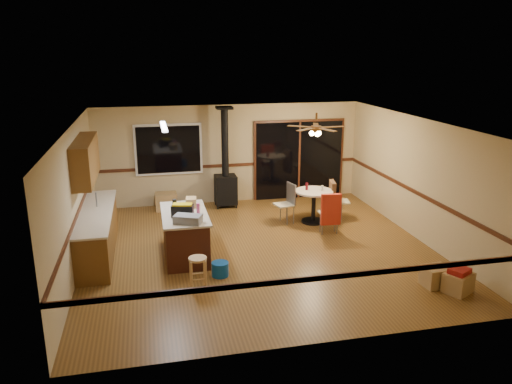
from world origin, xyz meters
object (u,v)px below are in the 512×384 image
object	(u,v)px
toolbox_black	(183,211)
wood_stove	(226,179)
chair_near	(331,209)
blue_bucket	(220,269)
toolbox_grey	(188,219)
bar_stool	(198,273)
chair_right	(333,196)
chair_left	(288,198)
box_under_window	(166,201)
box_corner_b	(436,276)
box_corner_a	(458,283)
kitchen_island	(185,235)
dining_table	(314,201)

from	to	relation	value
toolbox_black	wood_stove	bearing A→B (deg)	67.53
wood_stove	chair_near	bearing A→B (deg)	-53.08
blue_bucket	wood_stove	bearing A→B (deg)	79.41
toolbox_grey	bar_stool	xyz separation A→B (m)	(0.07, -0.86, -0.69)
toolbox_black	chair_right	size ratio (longest dim) A/B	0.58
wood_stove	toolbox_grey	distance (m)	3.88
chair_left	chair_near	bearing A→B (deg)	-55.79
blue_bucket	chair_right	world-z (taller)	chair_right
box_under_window	box_corner_b	world-z (taller)	box_under_window
box_under_window	box_corner_a	xyz separation A→B (m)	(4.62, -5.65, -0.05)
chair_right	box_under_window	size ratio (longest dim) A/B	1.28
toolbox_grey	box_under_window	world-z (taller)	toolbox_grey
kitchen_island	toolbox_black	world-z (taller)	toolbox_black
toolbox_black	bar_stool	world-z (taller)	toolbox_black
kitchen_island	chair_left	xyz separation A→B (m)	(2.54, 1.50, 0.14)
box_corner_b	toolbox_grey	bearing A→B (deg)	158.18
wood_stove	bar_stool	distance (m)	4.69
kitchen_island	dining_table	bearing A→B (deg)	23.69
kitchen_island	toolbox_grey	distance (m)	0.80
toolbox_grey	chair_left	size ratio (longest dim) A/B	0.96
blue_bucket	box_corner_b	bearing A→B (deg)	-18.38
wood_stove	dining_table	size ratio (longest dim) A/B	2.81
toolbox_black	dining_table	xyz separation A→B (m)	(3.18, 1.58, -0.48)
box_corner_a	box_corner_b	xyz separation A→B (m)	(-0.24, 0.30, 0.00)
wood_stove	dining_table	distance (m)	2.49
toolbox_black	toolbox_grey	bearing A→B (deg)	-80.61
toolbox_grey	bar_stool	size ratio (longest dim) A/B	0.87
box_corner_a	bar_stool	bearing A→B (deg)	165.78
chair_right	box_under_window	bearing A→B (deg)	157.17
chair_right	box_corner_a	world-z (taller)	chair_right
toolbox_grey	chair_right	xyz separation A→B (m)	(3.63, 2.06, -0.38)
toolbox_black	chair_near	bearing A→B (deg)	12.02
chair_near	box_corner_a	bearing A→B (deg)	-69.11
box_corner_b	bar_stool	bearing A→B (deg)	168.95
toolbox_grey	dining_table	size ratio (longest dim) A/B	0.55
wood_stove	toolbox_grey	bearing A→B (deg)	-109.32
blue_bucket	chair_left	distance (m)	3.28
blue_bucket	chair_left	size ratio (longest dim) A/B	0.61
toolbox_grey	dining_table	distance (m)	3.71
bar_stool	chair_right	bearing A→B (deg)	39.33
box_corner_a	box_under_window	bearing A→B (deg)	129.29
chair_near	box_under_window	distance (m)	4.35
toolbox_grey	box_under_window	size ratio (longest dim) A/B	0.90
toolbox_grey	box_corner_a	xyz separation A→B (m)	(4.36, -1.95, -0.81)
toolbox_grey	chair_near	xyz separation A→B (m)	(3.20, 1.09, -0.38)
toolbox_grey	box_corner_b	world-z (taller)	toolbox_grey
box_corner_a	dining_table	bearing A→B (deg)	107.64
box_corner_a	chair_left	bearing A→B (deg)	114.51
bar_stool	chair_right	world-z (taller)	chair_right
blue_bucket	box_corner_a	bearing A→B (deg)	-21.22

